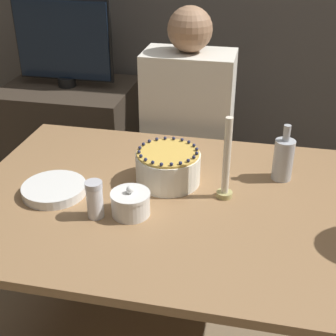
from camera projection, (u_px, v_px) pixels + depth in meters
dining_table at (171, 225)px, 1.61m from camera, size 1.37×0.97×0.74m
cake at (168, 167)px, 1.62m from camera, size 0.22×0.22×0.13m
sugar_bowl at (131, 203)px, 1.45m from camera, size 0.12×0.12×0.10m
sugar_shaker at (95, 199)px, 1.43m from camera, size 0.05×0.05×0.12m
plate_stack at (54, 189)px, 1.57m from camera, size 0.21×0.21×0.03m
candle at (226, 166)px, 1.51m from camera, size 0.05×0.05×0.28m
bottle at (283, 159)px, 1.63m from camera, size 0.07×0.07×0.21m
person_man_blue_shirt at (187, 157)px, 2.25m from camera, size 0.40×0.34×1.23m
side_cabinet at (74, 142)px, 2.81m from camera, size 0.72×0.55×0.70m
tv_monitor at (63, 42)px, 2.53m from camera, size 0.55×0.10×0.48m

